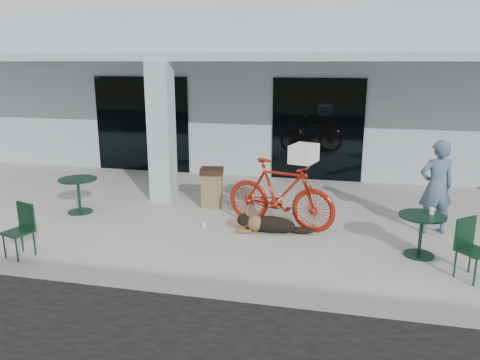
% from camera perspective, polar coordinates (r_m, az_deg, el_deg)
% --- Properties ---
extents(ground, '(80.00, 80.00, 0.00)m').
position_cam_1_polar(ground, '(8.50, -5.54, -7.33)').
color(ground, '#B6B4AB').
rests_on(ground, ground).
extents(building, '(22.00, 7.00, 4.50)m').
position_cam_1_polar(building, '(16.21, 3.90, 11.19)').
color(building, '#9FADB5').
rests_on(building, ground).
extents(storefront_glass_left, '(2.80, 0.06, 2.70)m').
position_cam_1_polar(storefront_glass_left, '(13.84, -11.85, 6.65)').
color(storefront_glass_left, black).
rests_on(storefront_glass_left, ground).
extents(storefront_glass_right, '(2.40, 0.06, 2.70)m').
position_cam_1_polar(storefront_glass_right, '(12.61, 9.41, 6.03)').
color(storefront_glass_right, black).
rests_on(storefront_glass_right, ground).
extents(column, '(0.50, 0.50, 3.12)m').
position_cam_1_polar(column, '(10.70, -9.53, 5.71)').
color(column, '#9FADB5').
rests_on(column, ground).
extents(overhang, '(22.00, 2.80, 0.18)m').
position_cam_1_polar(overhang, '(11.37, -0.06, 14.74)').
color(overhang, '#9FADB5').
rests_on(overhang, column).
extents(bicycle, '(2.29, 1.17, 1.32)m').
position_cam_1_polar(bicycle, '(8.97, 4.92, -1.69)').
color(bicycle, '#A41F0D').
rests_on(bicycle, ground).
extents(laundry_basket, '(0.54, 0.64, 0.33)m').
position_cam_1_polar(laundry_basket, '(8.62, 7.79, 3.21)').
color(laundry_basket, white).
rests_on(laundry_basket, bicycle).
extents(dog, '(1.14, 0.57, 0.36)m').
position_cam_1_polar(dog, '(8.79, 3.68, -5.27)').
color(dog, black).
rests_on(dog, ground).
extents(cup_near_dog, '(0.09, 0.09, 0.10)m').
position_cam_1_polar(cup_near_dog, '(9.10, -4.44, -5.49)').
color(cup_near_dog, white).
rests_on(cup_near_dog, ground).
extents(cafe_table_near, '(1.03, 1.03, 0.74)m').
position_cam_1_polar(cafe_table_near, '(10.43, -19.04, -1.81)').
color(cafe_table_near, '#133926').
rests_on(cafe_table_near, ground).
extents(cafe_chair_near, '(0.51, 0.53, 0.88)m').
position_cam_1_polar(cafe_chair_near, '(8.45, -25.46, -5.67)').
color(cafe_chair_near, '#133926').
rests_on(cafe_chair_near, ground).
extents(cafe_table_far, '(0.76, 0.76, 0.71)m').
position_cam_1_polar(cafe_table_far, '(8.25, 21.15, -6.34)').
color(cafe_table_far, '#133926').
rests_on(cafe_table_far, ground).
extents(cafe_chair_far_a, '(0.60, 0.60, 0.90)m').
position_cam_1_polar(cafe_chair_far_a, '(7.67, 26.67, -7.69)').
color(cafe_chair_far_a, '#133926').
rests_on(cafe_chair_far_a, ground).
extents(person, '(0.73, 0.58, 1.76)m').
position_cam_1_polar(person, '(9.30, 22.79, -0.80)').
color(person, '#475C77').
rests_on(person, ground).
extents(cup_on_table, '(0.08, 0.08, 0.11)m').
position_cam_1_polar(cup_on_table, '(8.24, 22.35, -3.50)').
color(cup_on_table, white).
rests_on(cup_on_table, cafe_table_far).
extents(trash_receptacle, '(0.59, 0.59, 0.85)m').
position_cam_1_polar(trash_receptacle, '(10.32, -3.43, -0.89)').
color(trash_receptacle, olive).
rests_on(trash_receptacle, ground).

